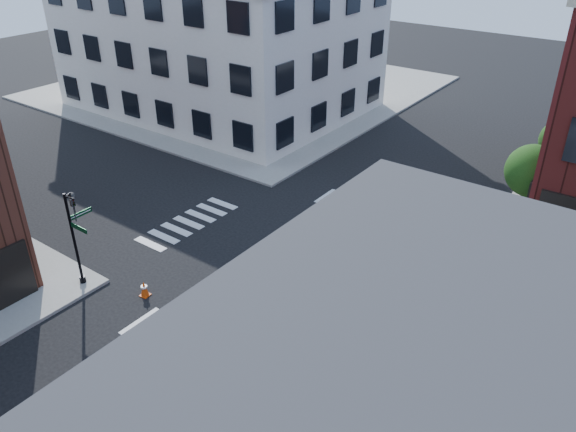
# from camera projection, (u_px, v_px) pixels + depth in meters

# --- Properties ---
(ground) EXTENTS (120.00, 120.00, 0.00)m
(ground) POSITION_uv_depth(u_px,v_px,m) (294.00, 266.00, 26.55)
(ground) COLOR black
(ground) RESTS_ON ground
(sidewalk_nw) EXTENTS (30.00, 30.00, 0.15)m
(sidewalk_nw) POSITION_uv_depth(u_px,v_px,m) (243.00, 87.00, 52.13)
(sidewalk_nw) COLOR gray
(sidewalk_nw) RESTS_ON ground
(building_nw) EXTENTS (22.00, 16.00, 11.00)m
(building_nw) POSITION_uv_depth(u_px,v_px,m) (219.00, 39.00, 44.93)
(building_nw) COLOR silver
(building_nw) RESTS_ON ground
(tree_near) EXTENTS (2.69, 2.69, 4.49)m
(tree_near) POSITION_uv_depth(u_px,v_px,m) (533.00, 174.00, 28.11)
(tree_near) COLOR black
(tree_near) RESTS_ON ground
(tree_far) EXTENTS (2.43, 2.43, 4.07)m
(tree_far) POSITION_uv_depth(u_px,v_px,m) (561.00, 143.00, 32.47)
(tree_far) COLOR black
(tree_far) RESTS_ON ground
(signal_pole) EXTENTS (1.29, 1.24, 4.60)m
(signal_pole) POSITION_uv_depth(u_px,v_px,m) (75.00, 229.00, 23.93)
(signal_pole) COLOR black
(signal_pole) RESTS_ON ground
(box_truck) EXTENTS (8.63, 2.98, 3.85)m
(box_truck) POSITION_uv_depth(u_px,v_px,m) (499.00, 368.00, 17.99)
(box_truck) COLOR silver
(box_truck) RESTS_ON ground
(traffic_cone) EXTENTS (0.44, 0.44, 0.73)m
(traffic_cone) POSITION_uv_depth(u_px,v_px,m) (144.00, 289.00, 24.40)
(traffic_cone) COLOR #E6470A
(traffic_cone) RESTS_ON ground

